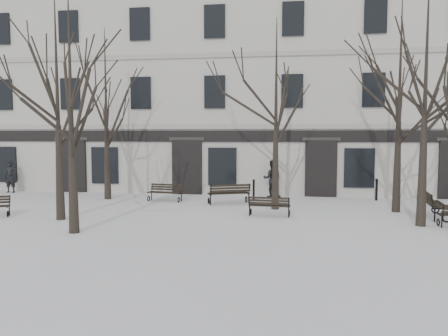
% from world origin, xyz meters
% --- Properties ---
extents(ground, '(100.00, 100.00, 0.00)m').
position_xyz_m(ground, '(0.00, 0.00, 0.00)').
color(ground, white).
rests_on(ground, ground).
extents(building, '(40.40, 10.20, 11.40)m').
position_xyz_m(building, '(0.00, 12.96, 5.52)').
color(building, '#B3B0A6').
rests_on(building, ground).
extents(tree_0, '(5.91, 5.91, 8.45)m').
position_xyz_m(tree_0, '(-6.69, 0.47, 5.28)').
color(tree_0, black).
rests_on(tree_0, ground).
extents(tree_1, '(5.47, 5.47, 7.81)m').
position_xyz_m(tree_1, '(-5.15, -1.52, 4.88)').
color(tree_1, black).
rests_on(tree_1, ground).
extents(tree_2, '(6.23, 6.23, 8.90)m').
position_xyz_m(tree_2, '(6.40, 1.12, 5.57)').
color(tree_2, black).
rests_on(tree_2, ground).
extents(tree_4, '(5.82, 5.82, 8.32)m').
position_xyz_m(tree_4, '(-7.01, 5.68, 5.20)').
color(tree_4, black).
rests_on(tree_4, ground).
extents(tree_5, '(5.64, 5.64, 8.06)m').
position_xyz_m(tree_5, '(1.26, 3.88, 5.04)').
color(tree_5, black).
rests_on(tree_5, ground).
extents(tree_6, '(6.24, 6.24, 8.92)m').
position_xyz_m(tree_6, '(6.24, 3.88, 5.58)').
color(tree_6, black).
rests_on(tree_6, ground).
extents(bench_1, '(1.65, 0.72, 0.81)m').
position_xyz_m(bench_1, '(1.07, 2.16, 0.44)').
color(bench_1, black).
rests_on(bench_1, ground).
extents(bench_3, '(1.70, 0.81, 0.83)m').
position_xyz_m(bench_3, '(-4.00, 5.40, 0.45)').
color(bench_3, black).
rests_on(bench_3, ground).
extents(bench_4, '(1.99, 1.34, 0.96)m').
position_xyz_m(bench_4, '(-0.86, 4.92, 0.52)').
color(bench_4, black).
rests_on(bench_4, ground).
extents(bench_5, '(0.96, 2.08, 1.01)m').
position_xyz_m(bench_5, '(7.36, 2.84, 0.55)').
color(bench_5, black).
rests_on(bench_5, ground).
extents(bollard_a, '(0.13, 0.13, 1.00)m').
position_xyz_m(bollard_a, '(0.17, 6.45, 0.54)').
color(bollard_a, black).
rests_on(bollard_a, ground).
extents(bollard_b, '(0.14, 0.14, 1.06)m').
position_xyz_m(bollard_b, '(6.08, 7.00, 0.57)').
color(bollard_b, black).
rests_on(bollard_b, ground).
extents(pedestrian_a, '(0.69, 0.50, 1.76)m').
position_xyz_m(pedestrian_a, '(-13.23, 7.21, 0.00)').
color(pedestrian_a, black).
rests_on(pedestrian_a, ground).
extents(pedestrian_b, '(0.93, 0.73, 1.89)m').
position_xyz_m(pedestrian_b, '(1.04, 7.38, 0.00)').
color(pedestrian_b, black).
rests_on(pedestrian_b, ground).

